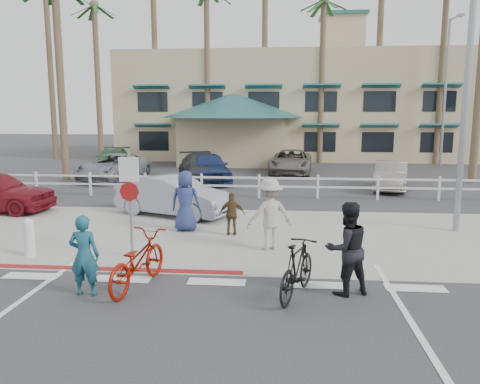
# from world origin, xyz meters

# --- Properties ---
(ground) EXTENTS (140.00, 140.00, 0.00)m
(ground) POSITION_xyz_m (0.00, 0.00, 0.00)
(ground) COLOR #333335
(bike_path) EXTENTS (12.00, 16.00, 0.01)m
(bike_path) POSITION_xyz_m (0.00, -2.00, 0.00)
(bike_path) COLOR #333335
(bike_path) RESTS_ON ground
(sidewalk_plaza) EXTENTS (22.00, 7.00, 0.01)m
(sidewalk_plaza) POSITION_xyz_m (0.00, 4.50, 0.01)
(sidewalk_plaza) COLOR gray
(sidewalk_plaza) RESTS_ON ground
(cross_street) EXTENTS (40.00, 5.00, 0.01)m
(cross_street) POSITION_xyz_m (0.00, 8.50, 0.00)
(cross_street) COLOR #333335
(cross_street) RESTS_ON ground
(parking_lot) EXTENTS (50.00, 16.00, 0.01)m
(parking_lot) POSITION_xyz_m (0.00, 18.00, 0.00)
(parking_lot) COLOR #333335
(parking_lot) RESTS_ON ground
(curb_red) EXTENTS (7.00, 0.25, 0.02)m
(curb_red) POSITION_xyz_m (-3.00, 1.20, 0.01)
(curb_red) COLOR maroon
(curb_red) RESTS_ON ground
(rail_fence) EXTENTS (29.40, 0.16, 1.00)m
(rail_fence) POSITION_xyz_m (0.50, 10.50, 0.50)
(rail_fence) COLOR silver
(rail_fence) RESTS_ON ground
(building) EXTENTS (28.00, 16.00, 11.30)m
(building) POSITION_xyz_m (2.00, 31.00, 5.65)
(building) COLOR #C9B589
(building) RESTS_ON ground
(sign_post) EXTENTS (0.50, 0.10, 2.90)m
(sign_post) POSITION_xyz_m (-2.30, 2.20, 1.45)
(sign_post) COLOR gray
(sign_post) RESTS_ON ground
(bollard_0) EXTENTS (0.26, 0.26, 0.95)m
(bollard_0) POSITION_xyz_m (-4.80, 2.00, 0.47)
(bollard_0) COLOR silver
(bollard_0) RESTS_ON ground
(streetlight_0) EXTENTS (0.60, 2.00, 9.00)m
(streetlight_0) POSITION_xyz_m (6.50, 5.50, 4.50)
(streetlight_0) COLOR gray
(streetlight_0) RESTS_ON ground
(streetlight_1) EXTENTS (0.60, 2.00, 9.50)m
(streetlight_1) POSITION_xyz_m (12.00, 24.00, 4.75)
(streetlight_1) COLOR gray
(streetlight_1) RESTS_ON ground
(palm_0) EXTENTS (4.00, 4.00, 15.00)m
(palm_0) POSITION_xyz_m (-16.00, 26.00, 7.50)
(palm_0) COLOR #1C4A1F
(palm_0) RESTS_ON ground
(palm_1) EXTENTS (4.00, 4.00, 13.00)m
(palm_1) POSITION_xyz_m (-12.00, 25.00, 6.50)
(palm_1) COLOR #1C4A1F
(palm_1) RESTS_ON ground
(palm_2) EXTENTS (4.00, 4.00, 16.00)m
(palm_2) POSITION_xyz_m (-8.00, 26.00, 8.00)
(palm_2) COLOR #1C4A1F
(palm_2) RESTS_ON ground
(palm_3) EXTENTS (4.00, 4.00, 14.00)m
(palm_3) POSITION_xyz_m (-4.00, 25.00, 7.00)
(palm_3) COLOR #1C4A1F
(palm_3) RESTS_ON ground
(palm_4) EXTENTS (4.00, 4.00, 15.00)m
(palm_4) POSITION_xyz_m (0.00, 26.00, 7.50)
(palm_4) COLOR #1C4A1F
(palm_4) RESTS_ON ground
(palm_5) EXTENTS (4.00, 4.00, 13.00)m
(palm_5) POSITION_xyz_m (4.00, 25.00, 6.50)
(palm_5) COLOR #1C4A1F
(palm_5) RESTS_ON ground
(palm_6) EXTENTS (4.00, 4.00, 17.00)m
(palm_6) POSITION_xyz_m (8.00, 26.00, 8.50)
(palm_6) COLOR #1C4A1F
(palm_6) RESTS_ON ground
(palm_7) EXTENTS (4.00, 4.00, 14.00)m
(palm_7) POSITION_xyz_m (12.00, 25.00, 7.00)
(palm_7) COLOR #1C4A1F
(palm_7) RESTS_ON ground
(palm_10) EXTENTS (4.00, 4.00, 12.00)m
(palm_10) POSITION_xyz_m (-10.00, 15.00, 6.00)
(palm_10) COLOR #1C4A1F
(palm_10) RESTS_ON ground
(bike_red) EXTENTS (1.15, 2.21, 1.11)m
(bike_red) POSITION_xyz_m (-1.54, 0.20, 0.55)
(bike_red) COLOR maroon
(bike_red) RESTS_ON ground
(rider_red) EXTENTS (0.59, 0.40, 1.58)m
(rider_red) POSITION_xyz_m (-2.41, -0.28, 0.79)
(rider_red) COLOR #195064
(rider_red) RESTS_ON ground
(bike_black) EXTENTS (1.13, 1.90, 1.10)m
(bike_black) POSITION_xyz_m (1.63, -0.01, 0.55)
(bike_black) COLOR black
(bike_black) RESTS_ON ground
(rider_black) EXTENTS (1.08, 0.97, 1.82)m
(rider_black) POSITION_xyz_m (2.57, 0.22, 0.91)
(rider_black) COLOR black
(rider_black) RESTS_ON ground
(pedestrian_a) EXTENTS (1.36, 1.08, 1.85)m
(pedestrian_a) POSITION_xyz_m (1.02, 3.10, 0.92)
(pedestrian_a) COLOR #A6A39B
(pedestrian_a) RESTS_ON ground
(pedestrian_child) EXTENTS (0.76, 0.37, 1.25)m
(pedestrian_child) POSITION_xyz_m (-0.08, 4.43, 0.63)
(pedestrian_child) COLOR #4F3A22
(pedestrian_child) RESTS_ON ground
(pedestrian_b) EXTENTS (0.93, 0.64, 1.81)m
(pedestrian_b) POSITION_xyz_m (-1.51, 4.84, 0.91)
(pedestrian_b) COLOR navy
(pedestrian_b) RESTS_ON ground
(car_white_sedan) EXTENTS (4.38, 2.89, 1.36)m
(car_white_sedan) POSITION_xyz_m (-2.34, 6.91, 0.68)
(car_white_sedan) COLOR #9295A1
(car_white_sedan) RESTS_ON ground
(lot_car_0) EXTENTS (3.11, 5.30, 1.38)m
(lot_car_0) POSITION_xyz_m (-7.50, 15.24, 0.69)
(lot_car_0) COLOR gray
(lot_car_0) RESTS_ON ground
(lot_car_1) EXTENTS (3.62, 5.39, 1.45)m
(lot_car_1) POSITION_xyz_m (-2.67, 14.87, 0.72)
(lot_car_1) COLOR #272B30
(lot_car_1) RESTS_ON ground
(lot_car_2) EXTENTS (3.20, 4.89, 1.55)m
(lot_car_2) POSITION_xyz_m (-2.40, 14.73, 0.77)
(lot_car_2) COLOR navy
(lot_car_2) RESTS_ON ground
(lot_car_3) EXTENTS (2.33, 4.17, 1.30)m
(lot_car_3) POSITION_xyz_m (6.33, 13.26, 0.65)
(lot_car_3) COLOR gray
(lot_car_3) RESTS_ON ground
(lot_car_4) EXTENTS (2.82, 4.96, 1.35)m
(lot_car_4) POSITION_xyz_m (-9.00, 19.24, 0.68)
(lot_car_4) COLOR #305436
(lot_car_4) RESTS_ON ground
(lot_car_5) EXTENTS (2.71, 5.17, 1.39)m
(lot_car_5) POSITION_xyz_m (1.86, 18.78, 0.69)
(lot_car_5) COLOR slate
(lot_car_5) RESTS_ON ground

